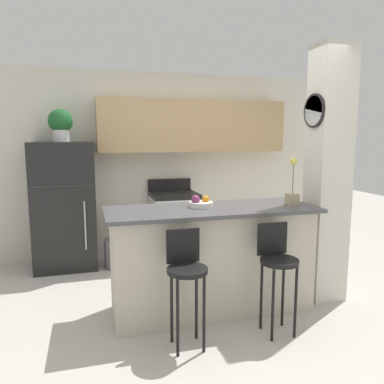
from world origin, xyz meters
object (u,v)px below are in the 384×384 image
stove_range (174,225)px  fruit_bowl (201,203)px  trash_bin (115,253)px  refrigerator (65,206)px  bar_stool_right (277,263)px  potted_plant_on_fridge (60,124)px  bar_stool_left (186,272)px  orchid_vase (293,191)px

stove_range → fruit_bowl: size_ratio=4.65×
trash_bin → refrigerator: bearing=161.3°
stove_range → bar_stool_right: bearing=-80.2°
refrigerator → fruit_bowl: bearing=-50.6°
stove_range → potted_plant_on_fridge: 1.97m
refrigerator → bar_stool_right: (1.80, -2.20, -0.19)m
refrigerator → bar_stool_left: 2.42m
potted_plant_on_fridge → fruit_bowl: bearing=-50.6°
potted_plant_on_fridge → refrigerator: bearing=-58.9°
stove_range → bar_stool_right: stove_range is taller
orchid_vase → fruit_bowl: 0.91m
bar_stool_left → trash_bin: bar_stool_left is taller
bar_stool_left → bar_stool_right: 0.79m
potted_plant_on_fridge → fruit_bowl: potted_plant_on_fridge is taller
stove_range → fruit_bowl: 1.72m
bar_stool_right → trash_bin: bar_stool_right is taller
trash_bin → potted_plant_on_fridge: bearing=161.3°
refrigerator → potted_plant_on_fridge: bearing=121.1°
stove_range → bar_stool_left: (-0.41, -2.21, 0.15)m
stove_range → bar_stool_right: (0.38, -2.21, 0.15)m
trash_bin → fruit_bowl: bearing=-63.0°
refrigerator → bar_stool_left: size_ratio=1.71×
trash_bin → orchid_vase: bearing=-43.5°
stove_range → trash_bin: stove_range is taller
potted_plant_on_fridge → orchid_vase: 2.88m
bar_stool_left → potted_plant_on_fridge: potted_plant_on_fridge is taller
bar_stool_right → orchid_vase: bearing=49.6°
stove_range → orchid_vase: 2.02m
fruit_bowl → trash_bin: fruit_bowl is taller
orchid_vase → trash_bin: (-1.61, 1.52, -0.95)m
refrigerator → trash_bin: 0.88m
bar_stool_right → trash_bin: (-1.20, 1.99, -0.42)m
potted_plant_on_fridge → orchid_vase: potted_plant_on_fridge is taller
fruit_bowl → stove_range: bearing=86.0°
refrigerator → bar_stool_right: bearing=-50.6°
stove_range → trash_bin: (-0.82, -0.21, -0.27)m
refrigerator → stove_range: refrigerator is taller
bar_stool_left → orchid_vase: 1.39m
stove_range → bar_stool_right: 2.25m
refrigerator → trash_bin: size_ratio=4.22×
bar_stool_left → bar_stool_right: (0.79, 0.00, 0.00)m
refrigerator → orchid_vase: (2.21, -1.72, 0.34)m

